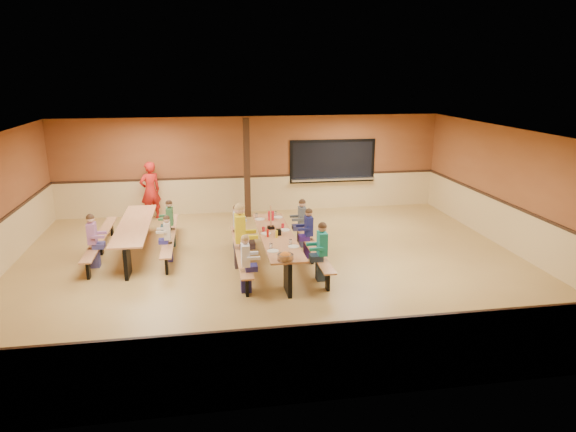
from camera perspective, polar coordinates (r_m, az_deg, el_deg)
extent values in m
plane|color=olive|center=(11.78, -1.57, -5.73)|extent=(12.00, 12.00, 0.00)
cube|color=brown|center=(16.18, -4.06, 5.71)|extent=(12.00, 0.04, 3.00)
cube|color=brown|center=(6.67, 4.33, -9.26)|extent=(12.00, 0.04, 3.00)
cube|color=brown|center=(13.48, 24.55, 2.27)|extent=(0.04, 10.00, 3.00)
cube|color=white|center=(11.04, -1.69, 8.92)|extent=(12.00, 10.00, 0.04)
cube|color=black|center=(16.58, 4.97, 6.11)|extent=(2.60, 0.06, 1.20)
cube|color=silver|center=(16.60, 5.00, 4.12)|extent=(2.70, 0.28, 0.06)
cube|color=black|center=(15.57, -4.59, 5.30)|extent=(0.18, 0.18, 3.00)
cube|color=#B57448|center=(11.68, -1.27, -2.17)|extent=(0.75, 3.60, 0.04)
cube|color=black|center=(10.37, -0.03, -6.73)|extent=(0.08, 0.60, 0.70)
cube|color=black|center=(13.25, -2.22, -1.66)|extent=(0.08, 0.60, 0.70)
cube|color=#B57448|center=(11.69, -5.28, -3.71)|extent=(0.26, 3.60, 0.04)
cube|color=black|center=(11.76, -5.25, -4.74)|extent=(0.06, 0.18, 0.41)
cube|color=#B57448|center=(11.91, 2.68, -3.29)|extent=(0.26, 3.60, 0.04)
cube|color=black|center=(11.98, 2.66, -4.31)|extent=(0.06, 0.18, 0.41)
cube|color=#B57448|center=(13.06, -16.68, -0.90)|extent=(0.75, 3.60, 0.04)
cube|color=black|center=(11.71, -17.42, -4.79)|extent=(0.08, 0.60, 0.70)
cube|color=black|center=(14.64, -15.87, -0.57)|extent=(0.08, 0.60, 0.70)
cube|color=#B57448|center=(13.27, -20.12, -2.24)|extent=(0.26, 3.60, 0.04)
cube|color=black|center=(13.34, -20.03, -3.16)|extent=(0.06, 0.18, 0.41)
cube|color=#B57448|center=(13.06, -12.99, -1.96)|extent=(0.26, 3.60, 0.04)
cube|color=black|center=(13.12, -12.93, -2.89)|extent=(0.06, 0.18, 0.41)
imported|color=red|center=(15.87, -15.05, 2.72)|extent=(0.77, 0.68, 1.76)
cylinder|color=red|center=(12.79, -1.89, 0.03)|extent=(0.16, 0.16, 0.22)
cube|color=black|center=(11.63, -1.04, -1.80)|extent=(0.10, 0.14, 0.13)
cylinder|color=yellow|center=(11.43, -1.28, -2.01)|extent=(0.06, 0.06, 0.17)
cylinder|color=#B2140F|center=(11.50, -2.27, -1.92)|extent=(0.06, 0.06, 0.17)
cube|color=black|center=(12.10, -1.92, -1.28)|extent=(0.16, 0.16, 0.06)
cube|color=#B57448|center=(12.02, -1.93, -0.01)|extent=(0.02, 0.09, 0.50)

